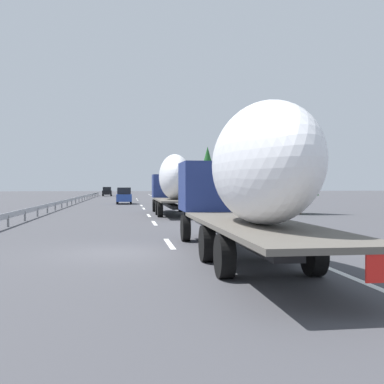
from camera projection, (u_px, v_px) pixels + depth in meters
The scene contains 20 objects.
ground_plane at pixel (125, 204), 54.80m from camera, with size 260.00×260.00×0.00m, color #424247.
lane_stripe_0 at pixel (169, 244), 17.42m from camera, with size 3.20×0.20×0.01m, color white.
lane_stripe_1 at pixel (154, 223), 26.97m from camera, with size 3.20×0.20×0.01m, color white.
lane_stripe_2 at pixel (149, 215), 33.88m from camera, with size 3.20×0.20×0.01m, color white.
lane_stripe_3 at pixel (144, 209), 44.03m from camera, with size 3.20×0.20×0.01m, color white.
lane_stripe_4 at pixel (141, 205), 50.90m from camera, with size 3.20×0.20×0.01m, color white.
lane_stripe_5 at pixel (137, 200), 70.62m from camera, with size 3.20×0.20×0.01m, color white.
lane_stripe_6 at pixel (138, 200), 69.33m from camera, with size 3.20×0.20×0.01m, color white.
lane_stripe_7 at pixel (137, 199), 76.21m from camera, with size 3.20×0.20×0.01m, color white.
edge_line_right at pixel (168, 202), 60.52m from camera, with size 110.00×0.20×0.01m, color white.
truck_lead at pixel (173, 182), 34.48m from camera, with size 12.15×2.55×4.41m.
truck_trailing at pixel (246, 177), 13.26m from camera, with size 13.73×2.55×4.27m.
car_black_suv at pixel (107, 191), 96.90m from camera, with size 4.34×1.90×1.90m.
car_blue_sedan at pixel (124, 196), 55.35m from camera, with size 4.71×1.80×1.95m.
road_sign at pixel (189, 187), 49.12m from camera, with size 0.10×0.90×2.95m.
tree_0 at pixel (217, 170), 60.74m from camera, with size 2.41×2.41×6.57m.
tree_1 at pixel (178, 179), 94.13m from camera, with size 2.84×2.84×5.73m.
tree_2 at pixel (208, 168), 54.56m from camera, with size 2.75×2.75×6.76m.
tree_3 at pixel (299, 158), 35.66m from camera, with size 2.92×2.92×7.16m.
guardrail_median at pixel (76, 199), 56.93m from camera, with size 94.00×0.10×0.76m.
Camera 1 is at (-15.34, -0.23, 2.18)m, focal length 43.54 mm.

